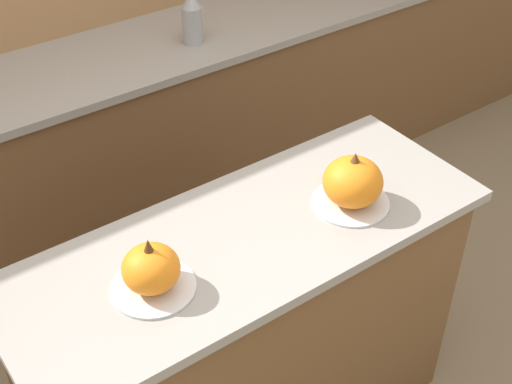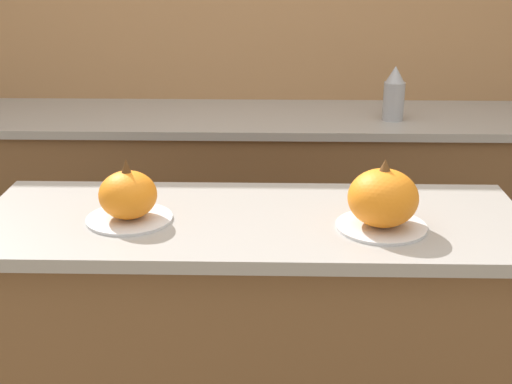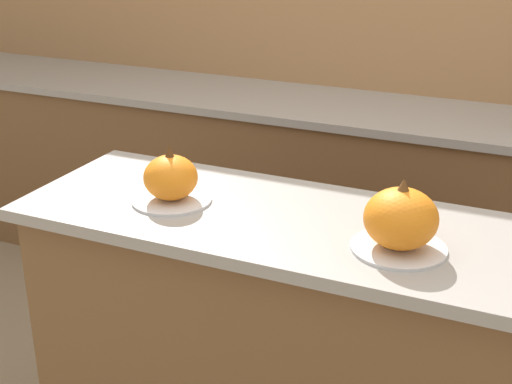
{
  "view_description": "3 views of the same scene",
  "coord_description": "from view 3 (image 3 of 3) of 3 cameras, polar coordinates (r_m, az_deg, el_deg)",
  "views": [
    {
      "loc": [
        -0.88,
        -1.26,
        2.29
      ],
      "look_at": [
        0.05,
        0.03,
        1.05
      ],
      "focal_mm": 50.0,
      "sensor_mm": 36.0,
      "label": 1
    },
    {
      "loc": [
        0.05,
        -1.76,
        1.66
      ],
      "look_at": [
        0.01,
        0.04,
        1.0
      ],
      "focal_mm": 50.0,
      "sensor_mm": 36.0,
      "label": 2
    },
    {
      "loc": [
        0.65,
        -1.62,
        1.73
      ],
      "look_at": [
        -0.06,
        -0.03,
        1.02
      ],
      "focal_mm": 50.0,
      "sensor_mm": 36.0,
      "label": 3
    }
  ],
  "objects": [
    {
      "name": "back_counter",
      "position": [
        3.24,
        10.64,
        -1.32
      ],
      "size": [
        6.0,
        0.6,
        0.9
      ],
      "color": "brown",
      "rests_on": "ground_plane"
    },
    {
      "name": "kitchen_island",
      "position": [
        2.15,
        1.91,
        -13.42
      ],
      "size": [
        1.46,
        0.55,
        0.94
      ],
      "color": "brown",
      "rests_on": "ground_plane"
    },
    {
      "name": "wall_back",
      "position": [
        3.34,
        13.06,
        13.45
      ],
      "size": [
        8.0,
        0.06,
        2.5
      ],
      "color": "#9E7047",
      "rests_on": "ground_plane"
    },
    {
      "name": "pumpkin_cake_right",
      "position": [
        1.74,
        11.5,
        -2.27
      ],
      "size": [
        0.23,
        0.23,
        0.18
      ],
      "color": "silver",
      "rests_on": "kitchen_island"
    },
    {
      "name": "pumpkin_cake_left",
      "position": [
        2.0,
        -6.83,
        0.97
      ],
      "size": [
        0.23,
        0.23,
        0.17
      ],
      "color": "silver",
      "rests_on": "kitchen_island"
    }
  ]
}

